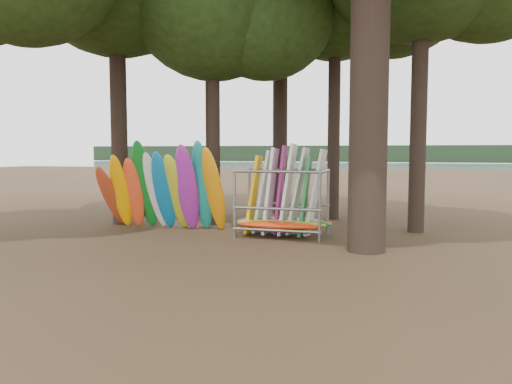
# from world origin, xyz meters

# --- Properties ---
(ground) EXTENTS (120.00, 120.00, 0.00)m
(ground) POSITION_xyz_m (0.00, 0.00, 0.00)
(ground) COLOR #47331E
(ground) RESTS_ON ground
(lake) EXTENTS (160.00, 160.00, 0.00)m
(lake) POSITION_xyz_m (0.00, 60.00, 0.00)
(lake) COLOR gray
(lake) RESTS_ON ground
(far_shore) EXTENTS (160.00, 4.00, 4.00)m
(far_shore) POSITION_xyz_m (0.00, 110.00, 2.00)
(far_shore) COLOR black
(far_shore) RESTS_ON ground
(kayak_row) EXTENTS (4.66, 1.87, 3.15)m
(kayak_row) POSITION_xyz_m (-2.88, 1.96, 1.34)
(kayak_row) COLOR #AE3A1B
(kayak_row) RESTS_ON ground
(storage_rack) EXTENTS (3.10, 1.55, 2.91)m
(storage_rack) POSITION_xyz_m (1.33, 1.85, 1.00)
(storage_rack) COLOR slate
(storage_rack) RESTS_ON ground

